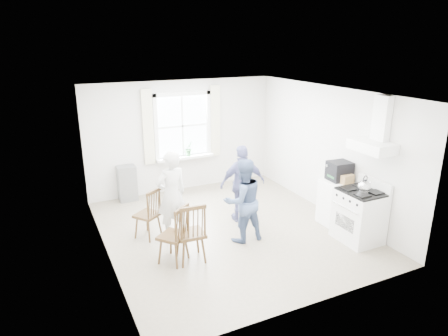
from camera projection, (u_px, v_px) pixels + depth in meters
room_shell at (230, 165)px, 7.21m from camera, size 4.62×5.12×2.64m
window_assembly at (183, 130)px, 9.26m from camera, size 1.88×0.24×1.70m
range_hood at (375, 137)px, 6.72m from camera, size 0.45×0.76×0.94m
shelf_unit at (127, 183)px, 8.91m from camera, size 0.40×0.30×0.80m
gas_stove at (359, 215)px, 7.09m from camera, size 0.68×0.76×1.12m
kettle at (364, 187)px, 6.83m from camera, size 0.22×0.22×0.32m
low_cabinet at (336, 203)px, 7.73m from camera, size 0.50×0.55×0.90m
stereo_stack at (339, 171)px, 7.58m from camera, size 0.43×0.39×0.36m
cardboard_box at (346, 179)px, 7.46m from camera, size 0.27×0.20×0.16m
windsor_chair_a at (151, 208)px, 7.14m from camera, size 0.55×0.55×0.95m
windsor_chair_b at (192, 228)px, 6.28m from camera, size 0.47×0.46×1.04m
windsor_chair_c at (178, 229)px, 6.32m from camera, size 0.58×0.58×1.00m
person_left at (172, 195)px, 7.14m from camera, size 0.70×0.70×1.62m
person_mid at (243, 201)px, 7.02m from camera, size 0.75×0.75×1.52m
person_right at (243, 184)px, 7.81m from camera, size 1.03×1.03×1.54m
potted_plant at (189, 148)px, 9.37m from camera, size 0.24×0.24×0.35m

